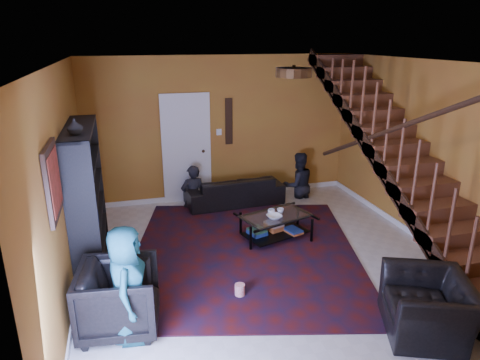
# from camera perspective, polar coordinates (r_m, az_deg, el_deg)

# --- Properties ---
(floor) EXTENTS (5.50, 5.50, 0.00)m
(floor) POSITION_cam_1_polar(r_m,az_deg,el_deg) (6.39, 3.40, -10.60)
(floor) COLOR beige
(floor) RESTS_ON ground
(room) EXTENTS (5.50, 5.50, 5.50)m
(room) POSITION_cam_1_polar(r_m,az_deg,el_deg) (7.29, -10.07, -6.57)
(room) COLOR #A57724
(room) RESTS_ON ground
(staircase) EXTENTS (0.95, 5.02, 3.18)m
(staircase) POSITION_cam_1_polar(r_m,az_deg,el_deg) (6.82, 20.78, 2.79)
(staircase) COLOR brown
(staircase) RESTS_ON floor
(bookshelf) EXTENTS (0.35, 1.80, 2.00)m
(bookshelf) POSITION_cam_1_polar(r_m,az_deg,el_deg) (6.27, -19.63, -2.59)
(bookshelf) COLOR black
(bookshelf) RESTS_ON floor
(door) EXTENTS (0.82, 0.05, 2.05)m
(door) POSITION_cam_1_polar(r_m,az_deg,el_deg) (8.34, -7.14, 3.92)
(door) COLOR silver
(door) RESTS_ON floor
(framed_picture) EXTENTS (0.04, 0.74, 0.74)m
(framed_picture) POSITION_cam_1_polar(r_m,az_deg,el_deg) (4.63, -23.68, -0.15)
(framed_picture) COLOR maroon
(framed_picture) RESTS_ON room
(wall_hanging) EXTENTS (0.14, 0.03, 0.90)m
(wall_hanging) POSITION_cam_1_polar(r_m,az_deg,el_deg) (8.39, -1.50, 7.82)
(wall_hanging) COLOR black
(wall_hanging) RESTS_ON room
(ceiling_fixture) EXTENTS (0.40, 0.40, 0.10)m
(ceiling_fixture) POSITION_cam_1_polar(r_m,az_deg,el_deg) (4.85, 7.18, 14.04)
(ceiling_fixture) COLOR #3F2814
(ceiling_fixture) RESTS_ON room
(rug) EXTENTS (4.16, 4.50, 0.02)m
(rug) POSITION_cam_1_polar(r_m,az_deg,el_deg) (6.57, 0.71, -9.63)
(rug) COLOR #3F0D0B
(rug) RESTS_ON floor
(sofa) EXTENTS (1.91, 0.83, 0.55)m
(sofa) POSITION_cam_1_polar(r_m,az_deg,el_deg) (8.33, -0.77, -1.38)
(sofa) COLOR black
(sofa) RESTS_ON floor
(armchair_left) EXTENTS (0.95, 0.93, 0.77)m
(armchair_left) POSITION_cam_1_polar(r_m,az_deg,el_deg) (5.05, -15.77, -14.89)
(armchair_left) COLOR black
(armchair_left) RESTS_ON floor
(armchair_right) EXTENTS (1.17, 1.23, 0.64)m
(armchair_right) POSITION_cam_1_polar(r_m,az_deg,el_deg) (5.28, 23.76, -15.16)
(armchair_right) COLOR black
(armchair_right) RESTS_ON floor
(person_adult_a) EXTENTS (0.49, 0.34, 1.28)m
(person_adult_a) POSITION_cam_1_polar(r_m,az_deg,el_deg) (8.25, -6.24, -2.32)
(person_adult_a) COLOR black
(person_adult_a) RESTS_ON sofa
(person_adult_b) EXTENTS (0.70, 0.56, 1.37)m
(person_adult_b) POSITION_cam_1_polar(r_m,az_deg,el_deg) (8.81, 7.73, -0.68)
(person_adult_b) COLOR black
(person_adult_b) RESTS_ON sofa
(person_child) EXTENTS (0.51, 0.70, 1.31)m
(person_child) POSITION_cam_1_polar(r_m,az_deg,el_deg) (4.74, -14.80, -13.36)
(person_child) COLOR #18525D
(person_child) RESTS_ON armchair_left
(coffee_table) EXTENTS (1.21, 0.92, 0.41)m
(coffee_table) POSITION_cam_1_polar(r_m,az_deg,el_deg) (6.93, 4.77, -6.06)
(coffee_table) COLOR black
(coffee_table) RESTS_ON floor
(cup_a) EXTENTS (0.14, 0.14, 0.09)m
(cup_a) POSITION_cam_1_polar(r_m,az_deg,el_deg) (6.86, 4.19, -4.28)
(cup_a) COLOR #999999
(cup_a) RESTS_ON coffee_table
(cup_b) EXTENTS (0.14, 0.14, 0.10)m
(cup_b) POSITION_cam_1_polar(r_m,az_deg,el_deg) (6.88, 5.41, -4.20)
(cup_b) COLOR #999999
(cup_b) RESTS_ON coffee_table
(bowl) EXTENTS (0.27, 0.27, 0.06)m
(bowl) POSITION_cam_1_polar(r_m,az_deg,el_deg) (6.73, 4.60, -4.91)
(bowl) COLOR #999999
(bowl) RESTS_ON coffee_table
(vase) EXTENTS (0.18, 0.18, 0.19)m
(vase) POSITION_cam_1_polar(r_m,az_deg,el_deg) (5.49, -21.18, 6.65)
(vase) COLOR #999999
(vase) RESTS_ON bookshelf
(popcorn_bucket) EXTENTS (0.13, 0.13, 0.15)m
(popcorn_bucket) POSITION_cam_1_polar(r_m,az_deg,el_deg) (5.55, -0.02, -14.41)
(popcorn_bucket) COLOR red
(popcorn_bucket) RESTS_ON rug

